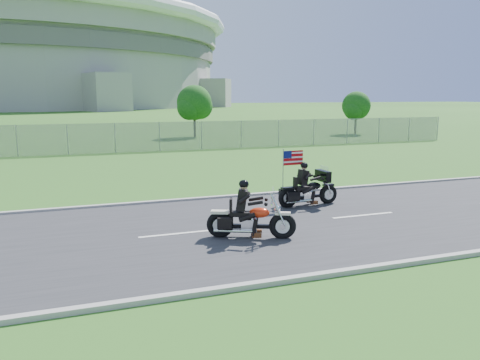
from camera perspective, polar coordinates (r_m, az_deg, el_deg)
name	(u,v)px	position (r m, az deg, el deg)	size (l,w,h in m)	color
ground	(246,228)	(13.72, 0.73, -5.91)	(420.00, 420.00, 0.00)	#264F18
road	(246,228)	(13.72, 0.73, -5.83)	(120.00, 8.00, 0.04)	#28282B
curb_north	(208,198)	(17.45, -3.88, -2.23)	(120.00, 0.18, 0.12)	#9E9B93
curb_south	(312,277)	(10.21, 8.79, -11.57)	(120.00, 0.18, 0.12)	#9E9B93
fence	(67,139)	(32.48, -20.29, 4.68)	(60.00, 0.03, 2.00)	gray
stadium	(22,61)	(183.39, -25.01, 13.06)	(140.40, 140.40, 29.20)	#A3A099
tree_fence_near	(195,105)	(43.71, -5.55, 9.14)	(3.52, 3.28, 4.75)	#382316
tree_fence_far	(356,107)	(48.38, 14.00, 8.61)	(3.08, 2.87, 4.20)	#382316
motorcycle_lead	(250,220)	(12.61, 1.18, -4.94)	(2.29, 1.22, 1.63)	black
motorcycle_follow	(308,191)	(16.43, 8.31, -1.36)	(2.34, 0.78, 1.95)	black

